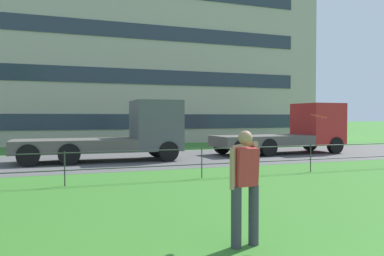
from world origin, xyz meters
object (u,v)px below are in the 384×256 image
(flatbed_truck_far_right, at_px, (296,131))
(apartment_building_background, at_px, (116,60))
(flatbed_truck_right, at_px, (124,134))
(frisbee, at_px, (319,116))
(person_thrower, at_px, (245,184))

(flatbed_truck_far_right, bearing_deg, apartment_building_background, 115.10)
(flatbed_truck_right, relative_size, apartment_building_background, 0.22)
(frisbee, height_order, flatbed_truck_right, flatbed_truck_right)
(person_thrower, bearing_deg, flatbed_truck_right, 87.71)
(apartment_building_background, bearing_deg, frisbee, -92.52)
(frisbee, relative_size, flatbed_truck_right, 0.05)
(flatbed_truck_far_right, distance_m, apartment_building_background, 17.97)
(person_thrower, height_order, flatbed_truck_right, flatbed_truck_right)
(frisbee, bearing_deg, flatbed_truck_far_right, 56.30)
(person_thrower, height_order, apartment_building_background, apartment_building_background)
(apartment_building_background, bearing_deg, person_thrower, -95.64)
(person_thrower, xyz_separation_m, apartment_building_background, (2.81, 28.45, 5.87))
(flatbed_truck_right, height_order, apartment_building_background, apartment_building_background)
(person_thrower, relative_size, frisbee, 4.73)
(apartment_building_background, bearing_deg, flatbed_truck_far_right, -64.90)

